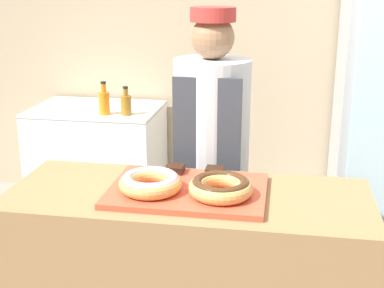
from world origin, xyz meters
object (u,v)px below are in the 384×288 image
at_px(baker_person, 211,160).
at_px(brownie_back_right, 215,171).
at_px(donut_chocolate_glaze, 221,186).
at_px(serving_tray, 188,191).
at_px(brownie_back_left, 175,169).
at_px(bottle_orange, 104,102).
at_px(bottle_amber, 126,104).
at_px(donut_light_glaze, 150,182).
at_px(chest_freezer, 99,158).

bearing_deg(baker_person, brownie_back_right, -80.26).
bearing_deg(donut_chocolate_glaze, brownie_back_right, 103.21).
xyz_separation_m(serving_tray, donut_chocolate_glaze, (0.14, -0.06, 0.05)).
xyz_separation_m(brownie_back_left, baker_person, (0.10, 0.42, -0.10)).
xyz_separation_m(serving_tray, baker_person, (0.01, 0.59, -0.07)).
bearing_deg(baker_person, donut_chocolate_glaze, -79.04).
relative_size(baker_person, bottle_orange, 6.79).
bearing_deg(bottle_amber, brownie_back_right, -59.68).
height_order(serving_tray, brownie_back_left, brownie_back_left).
xyz_separation_m(baker_person, bottle_orange, (-0.90, 0.95, 0.06)).
bearing_deg(serving_tray, brownie_back_right, 62.60).
distance_m(serving_tray, bottle_orange, 1.78).
bearing_deg(baker_person, donut_light_glaze, -103.48).
xyz_separation_m(serving_tray, bottle_orange, (-0.88, 1.55, -0.01)).
distance_m(donut_chocolate_glaze, brownie_back_left, 0.32).
bearing_deg(chest_freezer, bottle_orange, -54.52).
bearing_deg(bottle_orange, chest_freezer, 125.48).
xyz_separation_m(brownie_back_left, brownie_back_right, (0.18, 0.00, 0.00)).
bearing_deg(donut_light_glaze, brownie_back_right, 44.77).
distance_m(brownie_back_left, brownie_back_right, 0.18).
height_order(brownie_back_right, chest_freezer, brownie_back_right).
height_order(donut_chocolate_glaze, bottle_orange, bottle_orange).
xyz_separation_m(brownie_back_left, bottle_amber, (-0.64, 1.39, -0.05)).
height_order(donut_chocolate_glaze, brownie_back_left, donut_chocolate_glaze).
xyz_separation_m(donut_light_glaze, donut_chocolate_glaze, (0.28, 0.00, 0.00)).
height_order(brownie_back_left, chest_freezer, brownie_back_left).
relative_size(brownie_back_right, baker_person, 0.05).
relative_size(donut_light_glaze, bottle_amber, 1.24).
distance_m(serving_tray, brownie_back_right, 0.19).
height_order(brownie_back_left, bottle_orange, bottle_orange).
relative_size(donut_chocolate_glaze, brownie_back_left, 3.27).
bearing_deg(serving_tray, bottle_orange, 119.69).
height_order(baker_person, chest_freezer, baker_person).
bearing_deg(brownie_back_right, chest_freezer, 125.18).
distance_m(baker_person, bottle_orange, 1.31).
bearing_deg(serving_tray, donut_light_glaze, -157.77).
height_order(donut_chocolate_glaze, bottle_amber, bottle_amber).
xyz_separation_m(donut_chocolate_glaze, bottle_amber, (-0.87, 1.62, -0.08)).
height_order(donut_light_glaze, brownie_back_left, donut_light_glaze).
relative_size(serving_tray, brownie_back_right, 8.18).
height_order(brownie_back_right, bottle_amber, bottle_amber).
xyz_separation_m(brownie_back_right, bottle_amber, (-0.81, 1.39, -0.05)).
height_order(baker_person, bottle_orange, baker_person).
relative_size(brownie_back_right, chest_freezer, 0.08).
bearing_deg(baker_person, chest_freezer, 132.06).
distance_m(donut_chocolate_glaze, baker_person, 0.67).
xyz_separation_m(donut_light_glaze, bottle_amber, (-0.59, 1.62, -0.08)).
relative_size(serving_tray, bottle_orange, 2.67).
distance_m(donut_light_glaze, bottle_amber, 1.72).
relative_size(donut_chocolate_glaze, baker_person, 0.16).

